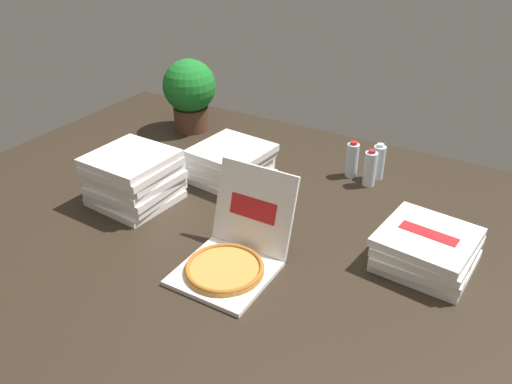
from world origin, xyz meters
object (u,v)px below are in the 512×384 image
Objects in this scene: pizza_stack_right_mid at (427,249)px; water_bottle_0 at (352,160)px; pizza_stack_left_mid at (230,163)px; water_bottle_2 at (378,162)px; pizza_stack_left_far at (134,178)px; potted_plant at (190,91)px; open_pizza_box at (232,254)px; water_bottle_1 at (370,169)px.

water_bottle_0 is (-0.54, 0.57, 0.02)m from pizza_stack_right_mid.
water_bottle_2 is (0.67, 0.40, 0.00)m from pizza_stack_left_mid.
pizza_stack_left_far reaches higher than pizza_stack_right_mid.
potted_plant is (-1.66, 0.65, 0.18)m from pizza_stack_right_mid.
water_bottle_0 is at bearing -4.24° from potted_plant.
pizza_stack_right_mid is 0.78m from water_bottle_0.
water_bottle_2 is (0.25, 1.03, 0.03)m from open_pizza_box.
pizza_stack_left_mid is at bearing 123.48° from open_pizza_box.
water_bottle_0 is 1.13m from potted_plant.
pizza_stack_left_far is 2.00× the size of water_bottle_1.
pizza_stack_right_mid is 0.88× the size of potted_plant.
water_bottle_2 is (-0.41, 0.61, 0.02)m from pizza_stack_right_mid.
water_bottle_2 is at bearing -1.79° from potted_plant.
water_bottle_2 is at bearing 18.77° from water_bottle_0.
pizza_stack_left_mid is 0.72m from water_bottle_1.
pizza_stack_left_mid reaches higher than pizza_stack_right_mid.
pizza_stack_left_mid is at bearing 168.88° from pizza_stack_right_mid.
water_bottle_1 is (-0.42, 0.52, 0.02)m from pizza_stack_right_mid.
potted_plant reaches higher than water_bottle_1.
pizza_stack_left_far is 1.13m from water_bottle_0.
open_pizza_box is 1.47m from potted_plant.
pizza_stack_left_mid is (-0.42, 0.63, 0.02)m from open_pizza_box.
water_bottle_0 reaches higher than pizza_stack_right_mid.
water_bottle_1 is at bearing -22.82° from water_bottle_0.
pizza_stack_right_mid is at bearing -21.39° from potted_plant.
pizza_stack_left_mid is 1.01× the size of pizza_stack_left_far.
pizza_stack_left_far is at bearing -122.76° from pizza_stack_left_mid.
water_bottle_0 is 0.12m from water_bottle_1.
pizza_stack_left_mid is at bearing -154.94° from water_bottle_1.
water_bottle_2 is (0.13, 0.04, 0.00)m from water_bottle_0.
pizza_stack_right_mid is at bearing -11.12° from pizza_stack_left_mid.
open_pizza_box is 2.35× the size of water_bottle_1.
pizza_stack_left_far is at bearing 163.61° from open_pizza_box.
pizza_stack_left_far is 2.00× the size of water_bottle_2.
pizza_stack_left_mid is 0.64m from water_bottle_0.
water_bottle_0 is (0.54, 0.35, 0.00)m from pizza_stack_left_mid.
pizza_stack_right_mid is 1.00× the size of pizza_stack_left_far.
open_pizza_box reaches higher than pizza_stack_right_mid.
pizza_stack_left_far is at bearing -171.02° from pizza_stack_right_mid.
pizza_stack_left_far is at bearing -141.75° from water_bottle_1.
potted_plant is (-1.25, 0.04, 0.16)m from water_bottle_2.
water_bottle_1 is (0.24, 0.93, 0.03)m from open_pizza_box.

